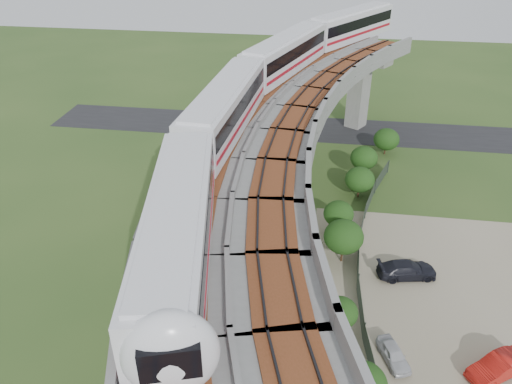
# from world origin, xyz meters

# --- Properties ---
(ground) EXTENTS (160.00, 160.00, 0.00)m
(ground) POSITION_xyz_m (0.00, 0.00, 0.00)
(ground) COLOR #314F1F
(ground) RESTS_ON ground
(dirt_lot) EXTENTS (18.00, 26.00, 0.04)m
(dirt_lot) POSITION_xyz_m (14.00, -2.00, 0.02)
(dirt_lot) COLOR gray
(dirt_lot) RESTS_ON ground
(asphalt_road) EXTENTS (60.00, 8.00, 0.03)m
(asphalt_road) POSITION_xyz_m (0.00, 30.00, 0.01)
(asphalt_road) COLOR #232326
(asphalt_road) RESTS_ON ground
(viaduct) EXTENTS (19.58, 73.98, 11.40)m
(viaduct) POSITION_xyz_m (3.84, 0.00, 9.05)
(viaduct) COLOR #99968E
(viaduct) RESTS_ON ground
(metro_train) EXTENTS (16.63, 60.32, 3.64)m
(metro_train) POSITION_xyz_m (1.29, 10.56, 12.31)
(metro_train) COLOR white
(metro_train) RESTS_ON ground
(fence) EXTENTS (3.87, 38.73, 1.50)m
(fence) POSITION_xyz_m (9.75, 0.00, 0.75)
(fence) COLOR #2D382D
(fence) RESTS_ON ground
(tree_0) EXTENTS (2.89, 2.89, 3.08)m
(tree_0) POSITION_xyz_m (12.26, 23.90, 1.85)
(tree_0) COLOR #382314
(tree_0) RESTS_ON ground
(tree_1) EXTENTS (2.79, 2.79, 3.74)m
(tree_1) POSITION_xyz_m (9.41, 17.30, 2.55)
(tree_1) COLOR #382314
(tree_1) RESTS_ON ground
(tree_2) EXTENTS (2.87, 2.87, 3.17)m
(tree_2) POSITION_xyz_m (8.93, 13.72, 1.95)
(tree_2) COLOR #382314
(tree_2) RESTS_ON ground
(tree_3) EXTENTS (2.56, 2.56, 3.55)m
(tree_3) POSITION_xyz_m (6.87, 6.50, 2.45)
(tree_3) COLOR #382314
(tree_3) RESTS_ON ground
(tree_4) EXTENTS (3.15, 3.15, 3.76)m
(tree_4) POSITION_xyz_m (7.28, 3.25, 2.42)
(tree_4) COLOR #382314
(tree_4) RESTS_ON ground
(tree_5) EXTENTS (2.34, 2.34, 3.13)m
(tree_5) POSITION_xyz_m (7.03, -4.91, 2.13)
(tree_5) COLOR #382314
(tree_5) RESTS_ON ground
(tree_6) EXTENTS (2.80, 2.80, 3.26)m
(tree_6) POSITION_xyz_m (8.26, -10.31, 2.07)
(tree_6) COLOR #382314
(tree_6) RESTS_ON ground
(car_white) EXTENTS (2.28, 3.34, 1.06)m
(car_white) POSITION_xyz_m (10.50, -6.51, 0.57)
(car_white) COLOR silver
(car_white) RESTS_ON dirt_lot
(car_red) EXTENTS (4.27, 3.50, 1.37)m
(car_red) POSITION_xyz_m (16.72, -6.72, 0.72)
(car_red) COLOR #B31710
(car_red) RESTS_ON dirt_lot
(car_dark) EXTENTS (4.84, 2.76, 1.32)m
(car_dark) POSITION_xyz_m (12.26, 2.02, 0.70)
(car_dark) COLOR black
(car_dark) RESTS_ON dirt_lot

